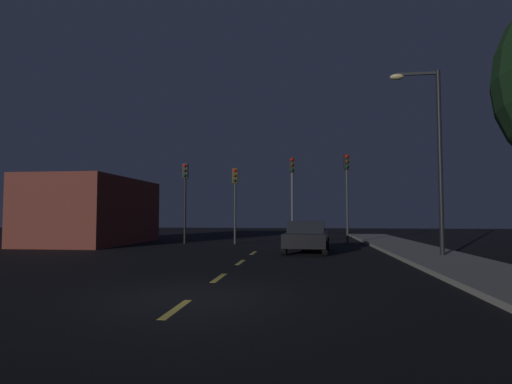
% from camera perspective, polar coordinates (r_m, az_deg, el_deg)
% --- Properties ---
extents(ground_plane, '(80.00, 80.00, 0.00)m').
position_cam_1_polar(ground_plane, '(15.95, -1.83, -9.48)').
color(ground_plane, black).
extents(sidewalk_curb_right, '(3.00, 40.00, 0.15)m').
position_cam_1_polar(sidewalk_curb_right, '(16.58, 25.08, -8.69)').
color(sidewalk_curb_right, gray).
rests_on(sidewalk_curb_right, ground_plane).
extents(lane_stripe_nearest, '(0.16, 1.60, 0.01)m').
position_cam_1_polar(lane_stripe_nearest, '(8.04, -11.01, -15.63)').
color(lane_stripe_nearest, '#EACC4C').
rests_on(lane_stripe_nearest, ground_plane).
extents(lane_stripe_second, '(0.16, 1.60, 0.01)m').
position_cam_1_polar(lane_stripe_second, '(11.66, -5.16, -11.77)').
color(lane_stripe_second, '#EACC4C').
rests_on(lane_stripe_second, ground_plane).
extents(lane_stripe_third, '(0.16, 1.60, 0.01)m').
position_cam_1_polar(lane_stripe_third, '(15.37, -2.17, -9.71)').
color(lane_stripe_third, '#EACC4C').
rests_on(lane_stripe_third, ground_plane).
extents(lane_stripe_fourth, '(0.16, 1.60, 0.01)m').
position_cam_1_polar(lane_stripe_fourth, '(19.11, -0.36, -8.44)').
color(lane_stripe_fourth, '#EACC4C').
rests_on(lane_stripe_fourth, ground_plane).
extents(traffic_signal_far_left, '(0.32, 0.38, 4.90)m').
position_cam_1_polar(traffic_signal_far_left, '(25.47, -9.81, 0.64)').
color(traffic_signal_far_left, black).
rests_on(traffic_signal_far_left, ground_plane).
extents(traffic_signal_center_left, '(0.32, 0.38, 4.56)m').
position_cam_1_polar(traffic_signal_center_left, '(24.75, -2.93, 0.19)').
color(traffic_signal_center_left, '#2D2D30').
rests_on(traffic_signal_center_left, ground_plane).
extents(traffic_signal_center_right, '(0.32, 0.38, 5.17)m').
position_cam_1_polar(traffic_signal_center_right, '(24.43, 5.04, 1.17)').
color(traffic_signal_center_right, '#4C4C51').
rests_on(traffic_signal_center_right, ground_plane).
extents(traffic_signal_far_right, '(0.32, 0.38, 5.31)m').
position_cam_1_polar(traffic_signal_far_right, '(24.54, 12.50, 1.42)').
color(traffic_signal_far_right, '#2D2D30').
rests_on(traffic_signal_far_right, ground_plane).
extents(car_stopped_ahead, '(2.26, 4.53, 1.48)m').
position_cam_1_polar(car_stopped_ahead, '(19.49, 7.07, -6.10)').
color(car_stopped_ahead, black).
rests_on(car_stopped_ahead, ground_plane).
extents(street_lamp_right, '(1.99, 0.36, 7.64)m').
position_cam_1_polar(street_lamp_right, '(18.18, 23.24, 6.00)').
color(street_lamp_right, black).
rests_on(street_lamp_right, ground_plane).
extents(storefront_left, '(5.11, 8.87, 3.97)m').
position_cam_1_polar(storefront_left, '(27.19, -21.60, -2.48)').
color(storefront_left, maroon).
rests_on(storefront_left, ground_plane).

